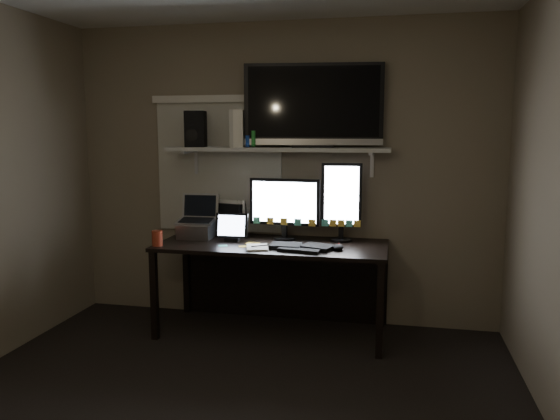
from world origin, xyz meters
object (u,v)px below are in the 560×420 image
(keyboard, at_px, (302,246))
(monitor_portrait, at_px, (341,202))
(mouse, at_px, (338,247))
(desk, at_px, (276,262))
(monitor_landscape, at_px, (285,208))
(game_console, at_px, (239,129))
(speaker, at_px, (196,129))
(laptop, at_px, (196,217))
(cup, at_px, (157,238))
(tablet, at_px, (232,227))
(tv, at_px, (313,106))

(keyboard, bearing_deg, monitor_portrait, 62.33)
(mouse, bearing_deg, desk, 157.19)
(monitor_landscape, relative_size, game_console, 1.95)
(desk, distance_m, speaker, 1.27)
(desk, xyz_separation_m, monitor_landscape, (0.06, 0.06, 0.43))
(mouse, distance_m, laptop, 1.23)
(laptop, bearing_deg, speaker, 99.24)
(monitor_portrait, xyz_separation_m, keyboard, (-0.26, -0.34, -0.31))
(monitor_portrait, xyz_separation_m, game_console, (-0.84, -0.02, 0.58))
(mouse, bearing_deg, cup, -172.34)
(mouse, xyz_separation_m, laptop, (-1.20, 0.21, 0.16))
(monitor_portrait, bearing_deg, game_console, 178.36)
(mouse, distance_m, game_console, 1.26)
(desk, distance_m, game_console, 1.12)
(tablet, xyz_separation_m, speaker, (-0.35, 0.15, 0.78))
(keyboard, relative_size, cup, 4.07)
(keyboard, height_order, cup, cup)
(tablet, distance_m, speaker, 0.87)
(monitor_portrait, xyz_separation_m, cup, (-1.37, -0.48, -0.26))
(monitor_portrait, xyz_separation_m, tv, (-0.24, 0.04, 0.76))
(tablet, height_order, game_console, game_console)
(laptop, bearing_deg, tablet, -13.21)
(laptop, bearing_deg, monitor_landscape, 5.52)
(tablet, relative_size, game_console, 0.88)
(keyboard, xyz_separation_m, laptop, (-0.92, 0.21, 0.16))
(desk, bearing_deg, cup, -155.49)
(desk, distance_m, keyboard, 0.41)
(monitor_landscape, xyz_separation_m, cup, (-0.91, -0.45, -0.20))
(monitor_landscape, bearing_deg, keyboard, -53.97)
(monitor_portrait, height_order, tablet, monitor_portrait)
(tablet, relative_size, laptop, 0.74)
(tv, height_order, game_console, tv)
(desk, height_order, monitor_portrait, monitor_portrait)
(tablet, height_order, tv, tv)
(laptop, relative_size, speaker, 1.20)
(keyboard, relative_size, game_console, 1.62)
(desk, bearing_deg, tablet, -163.65)
(monitor_landscape, xyz_separation_m, tablet, (-0.40, -0.16, -0.14))
(mouse, bearing_deg, keyboard, -177.50)
(monitor_landscape, xyz_separation_m, game_console, (-0.38, 0.00, 0.64))
(tablet, xyz_separation_m, tv, (0.62, 0.23, 0.97))
(desk, bearing_deg, tv, 24.21)
(laptop, height_order, tv, tv)
(desk, bearing_deg, monitor_portrait, 9.96)
(desk, distance_m, monitor_landscape, 0.44)
(monitor_portrait, distance_m, tablet, 0.90)
(monitor_landscape, xyz_separation_m, monitor_portrait, (0.46, 0.03, 0.06))
(keyboard, relative_size, mouse, 4.10)
(monitor_portrait, bearing_deg, laptop, -177.21)
(keyboard, height_order, tv, tv)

